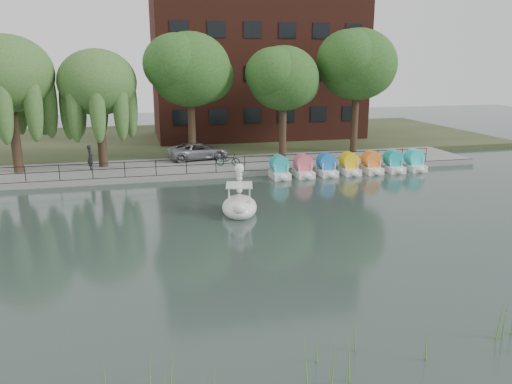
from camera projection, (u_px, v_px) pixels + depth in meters
name	position (u px, v px, depth m)	size (l,w,h in m)	color
ground_plane	(267.00, 244.00, 21.56)	(120.00, 120.00, 0.00)	#3C4F4A
promenade	(210.00, 167.00, 36.53)	(40.00, 6.00, 0.40)	gray
kerb	(217.00, 175.00, 33.76)	(40.00, 0.25, 0.40)	gray
land_strip	(188.00, 139.00, 49.67)	(60.00, 22.00, 0.36)	#47512D
railing	(216.00, 161.00, 33.71)	(32.00, 0.05, 1.00)	black
apartment_building	(256.00, 44.00, 48.95)	(20.00, 10.07, 18.00)	#4C1E16
willow_left	(7.00, 74.00, 32.27)	(5.88, 5.88, 9.01)	#473323
willow_mid	(97.00, 83.00, 34.18)	(5.32, 5.32, 8.15)	#473323
broadleaf_center	(190.00, 70.00, 36.43)	(6.00, 6.00, 9.25)	#473323
broadleaf_right	(283.00, 79.00, 37.77)	(5.40, 5.40, 8.32)	#473323
broadleaf_far	(357.00, 65.00, 39.97)	(6.30, 6.30, 9.71)	#473323
minivan	(199.00, 150.00, 38.05)	(5.32, 2.45, 1.48)	gray
bicycle	(228.00, 159.00, 35.74)	(1.72, 0.60, 1.00)	gray
pedestrian	(90.00, 156.00, 34.29)	(0.71, 0.48, 1.98)	black
swan_boat	(239.00, 203.00, 25.93)	(2.39, 3.20, 2.44)	white
pedal_boat_row	(349.00, 165.00, 34.95)	(11.35, 1.70, 1.40)	white
reed_bank	(437.00, 342.00, 12.96)	(24.00, 2.40, 1.20)	#669938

